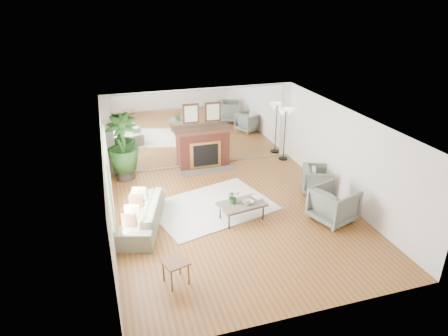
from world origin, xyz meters
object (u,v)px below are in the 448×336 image
object	(u,v)px
armchair_front	(334,204)
potted_ficus	(122,146)
floor_lamp	(286,116)
fireplace	(204,148)
armchair_back	(317,179)
sofa	(141,215)
side_table	(176,265)
coffee_table	(242,205)

from	to	relation	value
armchair_front	potted_ficus	bearing A→B (deg)	31.54
floor_lamp	fireplace	bearing A→B (deg)	176.63
armchair_back	floor_lamp	world-z (taller)	floor_lamp
sofa	potted_ficus	xyz separation A→B (m)	(-0.16, 2.86, 0.72)
sofa	armchair_front	xyz separation A→B (m)	(4.56, -1.07, 0.12)
sofa	fireplace	bearing A→B (deg)	158.48
sofa	side_table	bearing A→B (deg)	27.02
sofa	armchair_back	xyz separation A→B (m)	(4.94, 0.43, 0.05)
armchair_back	armchair_front	distance (m)	1.54
side_table	floor_lamp	distance (m)	6.97
armchair_front	side_table	size ratio (longest dim) A/B	1.73
sofa	floor_lamp	world-z (taller)	floor_lamp
fireplace	potted_ficus	world-z (taller)	fireplace
sofa	armchair_back	bearing A→B (deg)	111.17
armchair_front	side_table	xyz separation A→B (m)	(-4.13, -1.18, -0.01)
sofa	armchair_front	size ratio (longest dim) A/B	2.29
fireplace	potted_ficus	size ratio (longest dim) A/B	1.05
fireplace	potted_ficus	bearing A→B (deg)	-176.36
sofa	armchair_front	world-z (taller)	armchair_front
coffee_table	floor_lamp	xyz separation A→B (m)	(2.62, 3.27, 1.09)
armchair_front	floor_lamp	distance (m)	4.10
armchair_back	floor_lamp	size ratio (longest dim) A/B	0.46
sofa	potted_ficus	distance (m)	2.96
fireplace	armchair_back	xyz separation A→B (m)	(2.60, -2.60, -0.29)
coffee_table	floor_lamp	size ratio (longest dim) A/B	0.70
side_table	armchair_front	bearing A→B (deg)	15.97
floor_lamp	side_table	bearing A→B (deg)	-132.04
floor_lamp	coffee_table	bearing A→B (deg)	-128.79
coffee_table	armchair_back	xyz separation A→B (m)	(2.52, 0.83, -0.05)
coffee_table	floor_lamp	distance (m)	4.33
sofa	armchair_front	bearing A→B (deg)	93.05
potted_ficus	floor_lamp	size ratio (longest dim) A/B	1.10
armchair_back	side_table	xyz separation A→B (m)	(-4.51, -2.68, 0.06)
armchair_back	potted_ficus	world-z (taller)	potted_ficus
fireplace	coffee_table	size ratio (longest dim) A/B	1.66
sofa	armchair_back	world-z (taller)	armchair_back
armchair_front	potted_ficus	world-z (taller)	potted_ficus
side_table	coffee_table	bearing A→B (deg)	42.94
fireplace	coffee_table	bearing A→B (deg)	-88.74
armchair_front	armchair_back	bearing A→B (deg)	-32.89
coffee_table	sofa	distance (m)	2.45
sofa	floor_lamp	distance (m)	5.92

